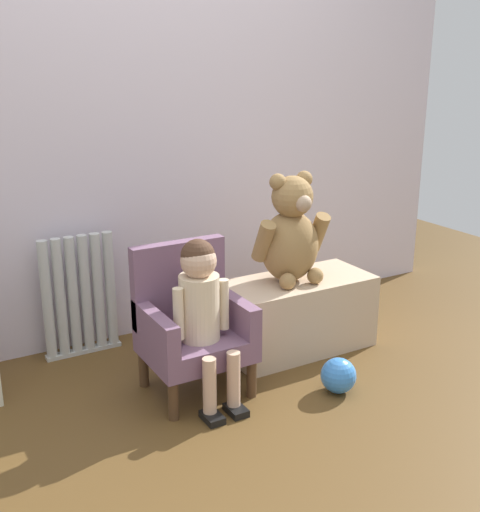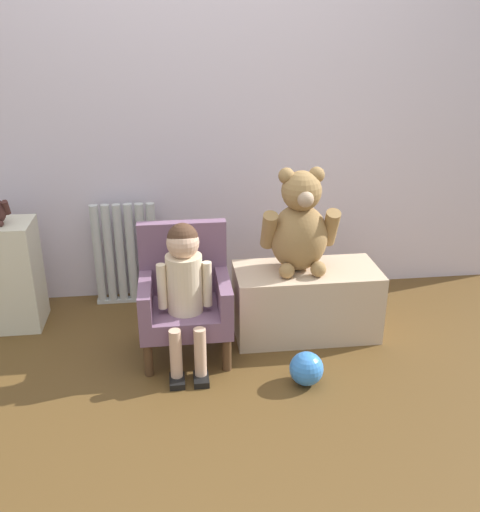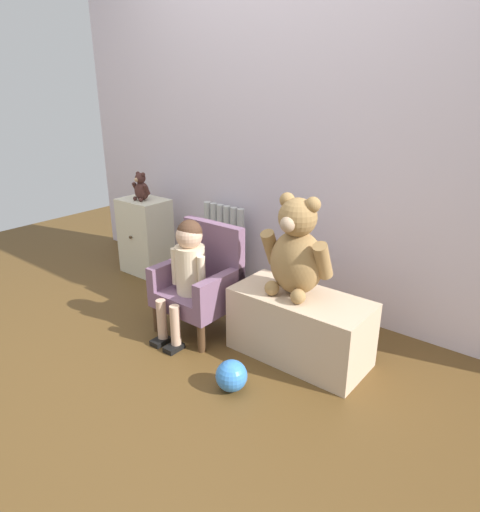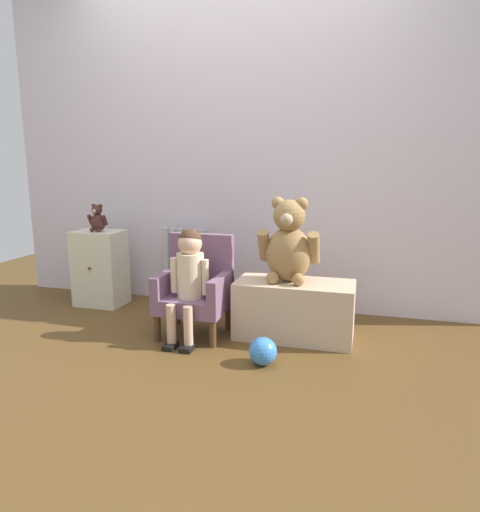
{
  "view_description": "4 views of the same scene",
  "coord_description": "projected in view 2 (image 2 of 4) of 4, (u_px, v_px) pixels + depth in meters",
  "views": [
    {
      "loc": [
        -1.19,
        -1.73,
        1.41
      ],
      "look_at": [
        0.17,
        0.62,
        0.56
      ],
      "focal_mm": 45.0,
      "sensor_mm": 36.0,
      "label": 1
    },
    {
      "loc": [
        -0.13,
        -1.91,
        1.55
      ],
      "look_at": [
        0.18,
        0.62,
        0.48
      ],
      "focal_mm": 40.0,
      "sensor_mm": 36.0,
      "label": 2
    },
    {
      "loc": [
        1.63,
        -1.19,
        1.41
      ],
      "look_at": [
        0.19,
        0.6,
        0.53
      ],
      "focal_mm": 32.0,
      "sensor_mm": 36.0,
      "label": 3
    },
    {
      "loc": [
        0.96,
        -2.07,
        1.09
      ],
      "look_at": [
        0.19,
        0.63,
        0.52
      ],
      "focal_mm": 32.0,
      "sensor_mm": 36.0,
      "label": 4
    }
  ],
  "objects": [
    {
      "name": "ground_plane",
      "position": [
        215.0,
        423.0,
        2.36
      ],
      "size": [
        6.0,
        6.0,
        0.0
      ],
      "primitive_type": "plane",
      "color": "brown"
    },
    {
      "name": "back_wall",
      "position": [
        192.0,
        88.0,
        3.08
      ],
      "size": [
        3.8,
        0.05,
        2.4
      ],
      "primitive_type": "cube",
      "color": "silver",
      "rests_on": "ground_plane"
    },
    {
      "name": "radiator",
      "position": [
        126.0,
        255.0,
        3.27
      ],
      "size": [
        0.37,
        0.05,
        0.6
      ],
      "color": "#B8BDBA",
      "rests_on": "ground_plane"
    },
    {
      "name": "small_dresser",
      "position": [
        3.0,
        275.0,
        3.01
      ],
      "size": [
        0.36,
        0.29,
        0.59
      ],
      "color": "beige",
      "rests_on": "ground_plane"
    },
    {
      "name": "child_armchair",
      "position": [
        185.0,
        295.0,
        2.77
      ],
      "size": [
        0.43,
        0.38,
        0.64
      ],
      "color": "#76546F",
      "rests_on": "ground_plane"
    },
    {
      "name": "child_figure",
      "position": [
        184.0,
        277.0,
        2.62
      ],
      "size": [
        0.25,
        0.35,
        0.7
      ],
      "color": "beige",
      "rests_on": "ground_plane"
    },
    {
      "name": "low_bench",
      "position": [
        306.0,
        301.0,
        2.98
      ],
      "size": [
        0.74,
        0.35,
        0.36
      ],
      "primitive_type": "cube",
      "color": "#C8AD8D",
      "rests_on": "ground_plane"
    },
    {
      "name": "large_teddy_bear",
      "position": [
        300.0,
        226.0,
        2.82
      ],
      "size": [
        0.38,
        0.27,
        0.53
      ],
      "color": "olive",
      "rests_on": "low_bench"
    },
    {
      "name": "toy_ball",
      "position": [
        306.0,
        369.0,
        2.59
      ],
      "size": [
        0.16,
        0.16,
        0.16
      ],
      "primitive_type": "sphere",
      "color": "#3881D7",
      "rests_on": "ground_plane"
    }
  ]
}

